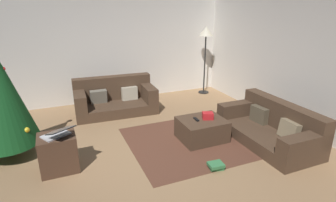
{
  "coord_description": "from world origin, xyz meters",
  "views": [
    {
      "loc": [
        -1.17,
        -3.65,
        2.32
      ],
      "look_at": [
        0.58,
        0.45,
        0.75
      ],
      "focal_mm": 29.39,
      "sensor_mm": 36.0,
      "label": 1
    }
  ],
  "objects_px": {
    "couch_left": "(115,99)",
    "gift_box": "(208,116)",
    "side_table": "(58,153)",
    "tv_remote": "(196,119)",
    "book_stack": "(216,166)",
    "ottoman": "(202,129)",
    "couch_right": "(271,127)",
    "laptop": "(58,133)",
    "christmas_tree": "(0,95)",
    "corner_lamp": "(206,37)"
  },
  "relations": [
    {
      "from": "corner_lamp",
      "to": "christmas_tree",
      "type": "bearing_deg",
      "value": -159.38
    },
    {
      "from": "tv_remote",
      "to": "side_table",
      "type": "distance_m",
      "value": 2.32
    },
    {
      "from": "gift_box",
      "to": "corner_lamp",
      "type": "distance_m",
      "value": 2.97
    },
    {
      "from": "couch_left",
      "to": "gift_box",
      "type": "xyz_separation_m",
      "value": [
        1.24,
        -2.0,
        0.15
      ]
    },
    {
      "from": "side_table",
      "to": "tv_remote",
      "type": "bearing_deg",
      "value": 1.73
    },
    {
      "from": "couch_right",
      "to": "ottoman",
      "type": "xyz_separation_m",
      "value": [
        -1.1,
        0.54,
        -0.07
      ]
    },
    {
      "from": "couch_right",
      "to": "gift_box",
      "type": "xyz_separation_m",
      "value": [
        -0.99,
        0.54,
        0.18
      ]
    },
    {
      "from": "ottoman",
      "to": "gift_box",
      "type": "relative_size",
      "value": 4.22
    },
    {
      "from": "gift_box",
      "to": "laptop",
      "type": "relative_size",
      "value": 0.37
    },
    {
      "from": "couch_right",
      "to": "side_table",
      "type": "xyz_separation_m",
      "value": [
        -3.51,
        0.5,
        0.02
      ]
    },
    {
      "from": "christmas_tree",
      "to": "tv_remote",
      "type": "bearing_deg",
      "value": -12.63
    },
    {
      "from": "corner_lamp",
      "to": "book_stack",
      "type": "bearing_deg",
      "value": -117.17
    },
    {
      "from": "corner_lamp",
      "to": "gift_box",
      "type": "bearing_deg",
      "value": -118.76
    },
    {
      "from": "gift_box",
      "to": "christmas_tree",
      "type": "bearing_deg",
      "value": 167.56
    },
    {
      "from": "corner_lamp",
      "to": "couch_left",
      "type": "bearing_deg",
      "value": -170.63
    },
    {
      "from": "gift_box",
      "to": "christmas_tree",
      "type": "xyz_separation_m",
      "value": [
        -3.23,
        0.71,
        0.59
      ]
    },
    {
      "from": "side_table",
      "to": "laptop",
      "type": "distance_m",
      "value": 0.34
    },
    {
      "from": "gift_box",
      "to": "side_table",
      "type": "relative_size",
      "value": 0.34
    },
    {
      "from": "laptop",
      "to": "book_stack",
      "type": "xyz_separation_m",
      "value": [
        2.1,
        -0.85,
        -0.56
      ]
    },
    {
      "from": "couch_left",
      "to": "couch_right",
      "type": "xyz_separation_m",
      "value": [
        2.23,
        -2.54,
        -0.03
      ]
    },
    {
      "from": "couch_left",
      "to": "laptop",
      "type": "distance_m",
      "value": 2.46
    },
    {
      "from": "ottoman",
      "to": "tv_remote",
      "type": "distance_m",
      "value": 0.23
    },
    {
      "from": "book_stack",
      "to": "couch_left",
      "type": "bearing_deg",
      "value": 106.08
    },
    {
      "from": "book_stack",
      "to": "christmas_tree",
      "type": "bearing_deg",
      "value": 149.92
    },
    {
      "from": "gift_box",
      "to": "book_stack",
      "type": "height_order",
      "value": "gift_box"
    },
    {
      "from": "laptop",
      "to": "tv_remote",
      "type": "bearing_deg",
      "value": 3.06
    },
    {
      "from": "couch_left",
      "to": "ottoman",
      "type": "bearing_deg",
      "value": 122.28
    },
    {
      "from": "side_table",
      "to": "book_stack",
      "type": "bearing_deg",
      "value": -22.82
    },
    {
      "from": "ottoman",
      "to": "side_table",
      "type": "height_order",
      "value": "side_table"
    },
    {
      "from": "ottoman",
      "to": "corner_lamp",
      "type": "bearing_deg",
      "value": 59.29
    },
    {
      "from": "laptop",
      "to": "side_table",
      "type": "bearing_deg",
      "value": 119.05
    },
    {
      "from": "ottoman",
      "to": "corner_lamp",
      "type": "xyz_separation_m",
      "value": [
        1.44,
        2.42,
        1.34
      ]
    },
    {
      "from": "couch_right",
      "to": "corner_lamp",
      "type": "xyz_separation_m",
      "value": [
        0.34,
        2.97,
        1.27
      ]
    },
    {
      "from": "tv_remote",
      "to": "laptop",
      "type": "height_order",
      "value": "laptop"
    },
    {
      "from": "tv_remote",
      "to": "book_stack",
      "type": "distance_m",
      "value": 1.04
    },
    {
      "from": "couch_right",
      "to": "book_stack",
      "type": "relative_size",
      "value": 7.45
    },
    {
      "from": "side_table",
      "to": "corner_lamp",
      "type": "relative_size",
      "value": 0.31
    },
    {
      "from": "christmas_tree",
      "to": "laptop",
      "type": "xyz_separation_m",
      "value": [
        0.73,
        -0.8,
        -0.42
      ]
    },
    {
      "from": "couch_right",
      "to": "gift_box",
      "type": "distance_m",
      "value": 1.14
    },
    {
      "from": "couch_right",
      "to": "corner_lamp",
      "type": "bearing_deg",
      "value": -6.48
    },
    {
      "from": "couch_left",
      "to": "gift_box",
      "type": "distance_m",
      "value": 2.36
    },
    {
      "from": "tv_remote",
      "to": "christmas_tree",
      "type": "height_order",
      "value": "christmas_tree"
    },
    {
      "from": "ottoman",
      "to": "christmas_tree",
      "type": "relative_size",
      "value": 0.42
    },
    {
      "from": "couch_left",
      "to": "corner_lamp",
      "type": "relative_size",
      "value": 1.0
    },
    {
      "from": "ottoman",
      "to": "laptop",
      "type": "distance_m",
      "value": 2.43
    },
    {
      "from": "book_stack",
      "to": "corner_lamp",
      "type": "bearing_deg",
      "value": 62.83
    },
    {
      "from": "tv_remote",
      "to": "book_stack",
      "type": "height_order",
      "value": "tv_remote"
    },
    {
      "from": "couch_right",
      "to": "ottoman",
      "type": "distance_m",
      "value": 1.22
    },
    {
      "from": "side_table",
      "to": "ottoman",
      "type": "bearing_deg",
      "value": 0.91
    },
    {
      "from": "couch_left",
      "to": "laptop",
      "type": "height_order",
      "value": "couch_left"
    }
  ]
}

